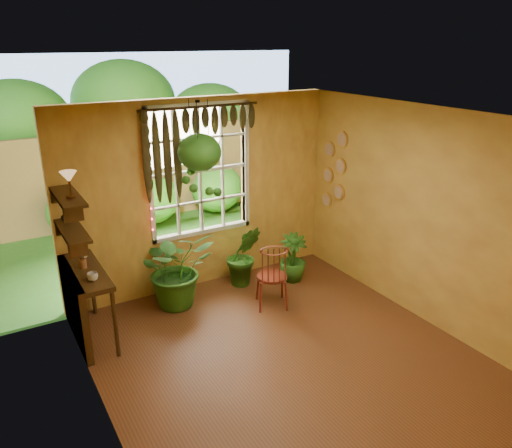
{
  "coord_description": "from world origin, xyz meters",
  "views": [
    {
      "loc": [
        -2.73,
        -3.92,
        3.42
      ],
      "look_at": [
        0.24,
        1.15,
        1.23
      ],
      "focal_mm": 35.0,
      "sensor_mm": 36.0,
      "label": 1
    }
  ],
  "objects": [
    {
      "name": "tiffany_lamp",
      "position": [
        -1.86,
        1.46,
        2.03
      ],
      "size": [
        0.18,
        0.18,
        0.29
      ],
      "color": "#543118",
      "rests_on": "shelf_upper"
    },
    {
      "name": "floor",
      "position": [
        0.0,
        0.0,
        0.0
      ],
      "size": [
        4.5,
        4.5,
        0.0
      ],
      "primitive_type": "plane",
      "color": "brown",
      "rests_on": "ground"
    },
    {
      "name": "potted_plant_left",
      "position": [
        -0.59,
        1.82,
        0.54
      ],
      "size": [
        1.01,
        0.88,
        1.09
      ],
      "primitive_type": "imported",
      "rotation": [
        0.0,
        0.0,
        -0.04
      ],
      "color": "#1C5115",
      "rests_on": "floor"
    },
    {
      "name": "shelf_vase",
      "position": [
        -1.87,
        1.9,
        1.48
      ],
      "size": [
        0.15,
        0.15,
        0.13
      ],
      "primitive_type": "imported",
      "rotation": [
        0.0,
        0.0,
        -0.16
      ],
      "color": "#B2AD99",
      "rests_on": "shelf_lower"
    },
    {
      "name": "wall_back",
      "position": [
        0.0,
        2.25,
        1.35
      ],
      "size": [
        4.0,
        0.0,
        4.0
      ],
      "primitive_type": "plane",
      "rotation": [
        1.57,
        0.0,
        0.0
      ],
      "color": "#E0B94C",
      "rests_on": "floor"
    },
    {
      "name": "shelf_upper",
      "position": [
        -1.88,
        1.6,
        1.8
      ],
      "size": [
        0.25,
        0.9,
        0.04
      ],
      "primitive_type": "cube",
      "color": "#3E2711",
      "rests_on": "wall_left"
    },
    {
      "name": "cup_b",
      "position": [
        -1.72,
        1.96,
        0.95
      ],
      "size": [
        0.13,
        0.13,
        0.1
      ],
      "primitive_type": "imported",
      "rotation": [
        0.0,
        0.0,
        -0.31
      ],
      "color": "beige",
      "rests_on": "counter_ledge"
    },
    {
      "name": "window",
      "position": [
        0.0,
        2.28,
        1.7
      ],
      "size": [
        1.52,
        0.1,
        1.86
      ],
      "color": "silver",
      "rests_on": "wall_back"
    },
    {
      "name": "ceiling",
      "position": [
        0.0,
        0.0,
        2.7
      ],
      "size": [
        4.5,
        4.5,
        0.0
      ],
      "primitive_type": "plane",
      "rotation": [
        3.14,
        0.0,
        0.0
      ],
      "color": "silver",
      "rests_on": "wall_back"
    },
    {
      "name": "potted_plant_mid",
      "position": [
        0.47,
        1.89,
        0.46
      ],
      "size": [
        0.6,
        0.54,
        0.92
      ],
      "primitive_type": "imported",
      "rotation": [
        0.0,
        0.0,
        -0.29
      ],
      "color": "#1C5115",
      "rests_on": "floor"
    },
    {
      "name": "wall_left",
      "position": [
        -2.0,
        0.0,
        1.35
      ],
      "size": [
        0.0,
        4.5,
        4.5
      ],
      "primitive_type": "plane",
      "rotation": [
        1.57,
        0.0,
        1.57
      ],
      "color": "#E0B94C",
      "rests_on": "floor"
    },
    {
      "name": "windsor_chair",
      "position": [
        0.48,
        1.13,
        0.32
      ],
      "size": [
        0.54,
        0.55,
        1.09
      ],
      "rotation": [
        0.0,
        0.0,
        -0.43
      ],
      "color": "maroon",
      "rests_on": "floor"
    },
    {
      "name": "wall_right",
      "position": [
        2.0,
        0.0,
        1.35
      ],
      "size": [
        0.0,
        4.5,
        4.5
      ],
      "primitive_type": "plane",
      "rotation": [
        1.57,
        0.0,
        -1.57
      ],
      "color": "#E0B94C",
      "rests_on": "floor"
    },
    {
      "name": "shelf_lower",
      "position": [
        -1.88,
        1.6,
        1.4
      ],
      "size": [
        0.25,
        0.9,
        0.04
      ],
      "primitive_type": "cube",
      "color": "#3E2711",
      "rests_on": "wall_left"
    },
    {
      "name": "brush_jar",
      "position": [
        -1.8,
        1.67,
        1.02
      ],
      "size": [
        0.09,
        0.09,
        0.32
      ],
      "color": "brown",
      "rests_on": "counter_ledge"
    },
    {
      "name": "backyard",
      "position": [
        0.24,
        6.87,
        1.28
      ],
      "size": [
        14.0,
        10.0,
        12.0
      ],
      "color": "#275418",
      "rests_on": "ground"
    },
    {
      "name": "cup_a",
      "position": [
        -1.78,
        1.27,
        0.95
      ],
      "size": [
        0.14,
        0.14,
        0.09
      ],
      "primitive_type": "imported",
      "rotation": [
        0.0,
        0.0,
        0.25
      ],
      "color": "silver",
      "rests_on": "counter_ledge"
    },
    {
      "name": "valance_vine",
      "position": [
        -0.08,
        2.16,
        2.28
      ],
      "size": [
        1.7,
        0.12,
        1.1
      ],
      "color": "#3E2711",
      "rests_on": "window"
    },
    {
      "name": "potted_plant_right",
      "position": [
        1.17,
        1.64,
        0.36
      ],
      "size": [
        0.52,
        0.52,
        0.72
      ],
      "primitive_type": "imported",
      "rotation": [
        0.0,
        0.0,
        -0.34
      ],
      "color": "#1C5115",
      "rests_on": "floor"
    },
    {
      "name": "string_lights",
      "position": [
        -0.76,
        2.19,
        1.75
      ],
      "size": [
        0.03,
        0.03,
        1.54
      ],
      "primitive_type": null,
      "color": "#FF2633",
      "rests_on": "window"
    },
    {
      "name": "hanging_basket",
      "position": [
        -0.13,
        1.96,
        1.96
      ],
      "size": [
        0.57,
        0.57,
        1.3
      ],
      "color": "black",
      "rests_on": "ceiling"
    },
    {
      "name": "counter_ledge",
      "position": [
        -1.91,
        1.6,
        0.55
      ],
      "size": [
        0.4,
        1.2,
        0.9
      ],
      "color": "#3E2711",
      "rests_on": "floor"
    },
    {
      "name": "wall_plates",
      "position": [
        1.98,
        1.79,
        1.55
      ],
      "size": [
        0.04,
        0.32,
        1.1
      ],
      "primitive_type": null,
      "color": "beige",
      "rests_on": "wall_right"
    }
  ]
}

